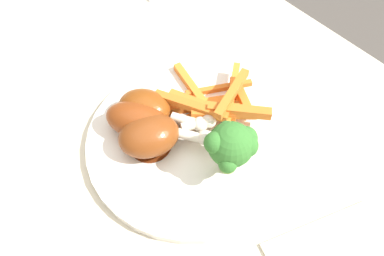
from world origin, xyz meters
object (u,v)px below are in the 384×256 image
Objects in this scene: dining_table at (157,158)px; dinner_plate at (192,140)px; broccoli_floret_front at (232,145)px; chicken_drumstick_near at (148,109)px; chicken_drumstick_far at (152,135)px; carrot_fries_pile at (215,101)px; chicken_drumstick_extra at (142,122)px.

dinner_plate reaches higher than dining_table.
broccoli_floret_front is 0.13m from chicken_drumstick_near.
chicken_drumstick_far reaches higher than dining_table.
dinner_plate is 3.55× the size of broccoli_floret_front.
dining_table is 4.11× the size of dinner_plate.
carrot_fries_pile is 1.29× the size of chicken_drumstick_far.
broccoli_floret_front is 0.59× the size of chicken_drumstick_extra.
carrot_fries_pile reaches higher than dining_table.
carrot_fries_pile is 1.40× the size of chicken_drumstick_near.
chicken_drumstick_far is at bearing -28.60° from chicken_drumstick_near.
dinner_plate is 0.06m from chicken_drumstick_far.
dinner_plate is (0.08, 0.01, 0.13)m from dining_table.
chicken_drumstick_near is at bearing 122.68° from chicken_drumstick_extra.
dinner_plate is 0.07m from chicken_drumstick_extra.
dinner_plate is 0.08m from broccoli_floret_front.
broccoli_floret_front is 0.09m from carrot_fries_pile.
carrot_fries_pile is at bearing 106.29° from dinner_plate.
carrot_fries_pile reaches higher than chicken_drumstick_near.
carrot_fries_pile is 0.09m from chicken_drumstick_near.
carrot_fries_pile is 1.26× the size of chicken_drumstick_extra.
chicken_drumstick_far and chicken_drumstick_extra have the same top height.
broccoli_floret_front is 0.65× the size of chicken_drumstick_near.
chicken_drumstick_extra is (0.01, -0.02, 0.00)m from chicken_drumstick_near.
chicken_drumstick_extra is at bearing -137.85° from dinner_plate.
dining_table is at bearing 134.67° from chicken_drumstick_extra.
carrot_fries_pile is at bearing 149.36° from broccoli_floret_front.
chicken_drumstick_far reaches higher than chicken_drumstick_near.
broccoli_floret_front is 0.46× the size of carrot_fries_pile.
chicken_drumstick_extra reaches higher than chicken_drumstick_near.
carrot_fries_pile is at bearing 45.08° from dining_table.
chicken_drumstick_near is at bearing -157.20° from dinner_plate.
broccoli_floret_front is (0.06, 0.01, 0.05)m from dinner_plate.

